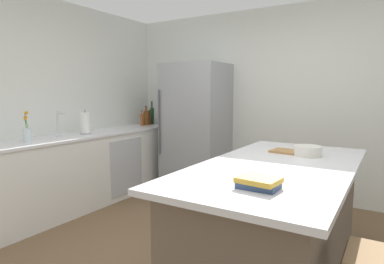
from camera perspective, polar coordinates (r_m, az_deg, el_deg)
The scene contains 15 objects.
wall_rear at distance 4.68m, azimuth 16.18°, elevation 4.86°, with size 6.00×0.10×2.60m, color silver.
wall_left at distance 4.34m, azimuth -27.07°, elevation 4.22°, with size 0.10×6.00×2.60m, color silver.
counter_run_left at distance 4.51m, azimuth -17.47°, elevation -6.02°, with size 0.64×3.02×0.92m.
kitchen_island at distance 2.71m, azimuth 14.43°, elevation -14.72°, with size 1.06×2.16×0.91m.
refrigerator at distance 4.81m, azimuth 0.69°, elevation 0.73°, with size 0.86×0.74×1.85m.
sink_faucet at distance 4.21m, azimuth -22.30°, elevation 1.38°, with size 0.15×0.05×0.30m.
flower_vase at distance 3.90m, azimuth -26.87°, elevation -0.13°, with size 0.09×0.09×0.33m.
paper_towel_roll at distance 4.35m, azimuth -18.11°, elevation 1.42°, with size 0.14×0.14×0.31m.
wine_bottle at distance 5.46m, azimuth -7.00°, elevation 2.90°, with size 0.07×0.07×0.38m.
syrup_bottle at distance 5.38m, azimuth -7.47°, elevation 2.26°, with size 0.06×0.06×0.23m.
whiskey_bottle at distance 5.31m, azimuth -7.99°, elevation 2.53°, with size 0.09×0.09×0.31m.
vinegar_bottle at distance 5.23m, azimuth -8.76°, elevation 2.19°, with size 0.05×0.05×0.25m.
cookbook_stack at distance 1.93m, azimuth 11.55°, elevation -8.64°, with size 0.25×0.20×0.06m.
mixing_bowl at distance 2.99m, azimuth 19.55°, elevation -3.11°, with size 0.23×0.23×0.09m.
cutting_board at distance 3.10m, azimuth 16.56°, elevation -3.28°, with size 0.32×0.26×0.02m.
Camera 1 is at (1.25, -2.25, 1.45)m, focal length 30.57 mm.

